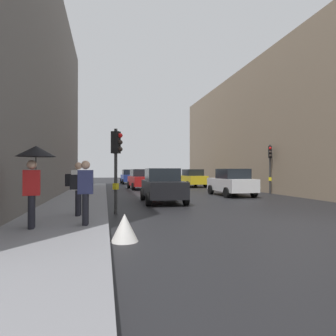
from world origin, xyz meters
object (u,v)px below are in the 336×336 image
car_dark_suv (163,185)px  traffic_light_near_right (116,155)px  pedestrian_with_grey_backpack (84,188)px  warning_sign_triangle (125,228)px  traffic_light_mid_street (270,160)px  car_red_sedan (141,179)px  pedestrian_with_black_backpack (77,185)px  pedestrian_with_umbrella (35,163)px  car_yellow_taxi (192,178)px  car_blue_van (129,177)px  car_white_compact (231,182)px  car_silver_hatchback (170,176)px

car_dark_suv → traffic_light_near_right: bearing=-125.0°
pedestrian_with_grey_backpack → warning_sign_triangle: 1.99m
traffic_light_near_right → warning_sign_triangle: bearing=-89.7°
traffic_light_mid_street → traffic_light_near_right: traffic_light_mid_street is taller
car_red_sedan → pedestrian_with_black_backpack: 16.11m
pedestrian_with_umbrella → pedestrian_with_grey_backpack: 1.41m
car_yellow_taxi → pedestrian_with_black_backpack: size_ratio=2.43×
car_yellow_taxi → car_blue_van: same height
car_yellow_taxi → car_white_compact: same height
traffic_light_mid_street → car_yellow_taxi: traffic_light_mid_street is taller
traffic_light_mid_street → warning_sign_triangle: 16.12m
car_yellow_taxi → car_dark_suv: bearing=-113.0°
traffic_light_mid_street → car_blue_van: 19.63m
pedestrian_with_grey_backpack → car_dark_suv: bearing=61.8°
traffic_light_near_right → pedestrian_with_black_backpack: 2.10m
traffic_light_near_right → pedestrian_with_grey_backpack: 3.29m
car_silver_hatchback → car_dark_suv: (-5.39, -22.40, 0.00)m
car_red_sedan → pedestrian_with_black_backpack: pedestrian_with_black_backpack is taller
pedestrian_with_umbrella → car_silver_hatchback: bearing=70.9°
traffic_light_near_right → warning_sign_triangle: (0.02, -4.44, -1.92)m
car_silver_hatchback → car_red_sedan: size_ratio=1.01×
car_red_sedan → pedestrian_with_umbrella: 18.23m
pedestrian_with_umbrella → warning_sign_triangle: 3.00m
car_dark_suv → pedestrian_with_grey_backpack: size_ratio=2.40×
car_red_sedan → pedestrian_with_umbrella: bearing=-105.6°
traffic_light_near_right → car_yellow_taxi: bearing=64.3°
pedestrian_with_black_backpack → car_blue_van: bearing=81.6°
car_dark_suv → car_red_sedan: same height
car_yellow_taxi → car_blue_van: 9.83m
car_silver_hatchback → car_dark_suv: 23.03m
car_blue_van → pedestrian_with_umbrella: pedestrian_with_umbrella is taller
car_white_compact → car_dark_suv: same height
car_white_compact → pedestrian_with_grey_backpack: 12.81m
car_dark_suv → car_blue_van: (0.04, 21.38, 0.00)m
car_white_compact → car_blue_van: 19.15m
car_yellow_taxi → car_silver_hatchback: bearing=91.5°
car_silver_hatchback → car_dark_suv: same height
car_red_sedan → warning_sign_triangle: bearing=-98.0°
warning_sign_triangle → traffic_light_mid_street: bearing=47.0°
traffic_light_mid_street → pedestrian_with_grey_backpack: bearing=-139.4°
car_blue_van → warning_sign_triangle: 29.49m
traffic_light_near_right → car_yellow_taxi: 18.76m
car_yellow_taxi → car_silver_hatchback: size_ratio=1.00×
traffic_light_near_right → car_red_sedan: (2.68, 14.39, -1.36)m
car_dark_suv → pedestrian_with_umbrella: pedestrian_with_umbrella is taller
car_blue_van → traffic_light_near_right: bearing=-95.8°
car_silver_hatchback → pedestrian_with_grey_backpack: size_ratio=2.44×
car_silver_hatchback → pedestrian_with_umbrella: size_ratio=2.02×
traffic_light_mid_street → car_yellow_taxi: 10.11m
car_dark_suv → warning_sign_triangle: 8.39m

